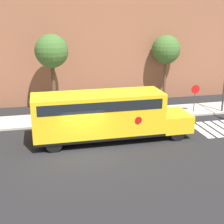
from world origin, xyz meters
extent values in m
plane|color=black|center=(0.00, 0.00, 0.00)|extent=(60.00, 60.00, 0.00)
cube|color=#B2ADA3|center=(0.00, 6.50, 0.07)|extent=(44.00, 3.00, 0.15)
cube|color=#935B42|center=(0.00, 13.00, 5.77)|extent=(32.00, 4.00, 11.53)
cube|color=white|center=(8.67, 2.00, 0.00)|extent=(0.50, 3.20, 0.01)
cube|color=white|center=(9.37, 2.00, 0.00)|extent=(0.50, 3.20, 0.01)
cube|color=white|center=(10.07, 2.00, 0.00)|extent=(0.50, 3.20, 0.01)
cube|color=yellow|center=(1.15, 1.69, 1.83)|extent=(8.32, 2.50, 2.76)
cube|color=yellow|center=(6.32, 1.69, 1.02)|extent=(2.02, 2.50, 1.14)
cube|color=black|center=(1.15, 1.69, 0.53)|extent=(8.32, 2.54, 0.16)
cube|color=black|center=(1.15, 1.69, 2.66)|extent=(7.66, 2.53, 0.64)
cylinder|color=red|center=(3.44, 0.40, 1.69)|extent=(0.44, 0.02, 0.44)
cylinder|color=black|center=(6.22, 2.77, 0.50)|extent=(1.00, 0.30, 1.00)
cylinder|color=black|center=(6.22, 0.61, 0.50)|extent=(1.00, 0.30, 1.00)
cylinder|color=black|center=(-1.81, 2.77, 0.50)|extent=(1.00, 0.30, 1.00)
cylinder|color=black|center=(-1.81, 0.61, 0.50)|extent=(1.00, 0.30, 1.00)
cylinder|color=#38383A|center=(10.04, 5.78, 1.05)|extent=(0.07, 0.07, 2.11)
cylinder|color=red|center=(10.04, 5.73, 2.07)|extent=(0.73, 0.03, 0.73)
cylinder|color=brown|center=(9.04, 9.99, 2.05)|extent=(0.26, 0.26, 4.10)
sphere|color=#3D662D|center=(9.04, 9.99, 4.88)|extent=(2.61, 2.61, 2.61)
cylinder|color=brown|center=(-1.32, 8.65, 2.18)|extent=(0.33, 0.33, 4.35)
sphere|color=#3D662D|center=(-1.32, 8.65, 5.16)|extent=(2.69, 2.69, 2.69)
camera|label=1|loc=(-2.29, -17.05, 8.02)|focal=50.00mm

